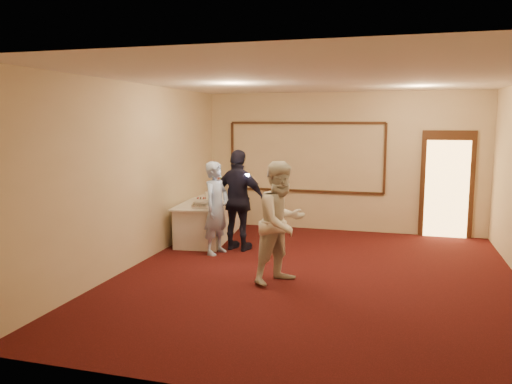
# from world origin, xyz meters

# --- Properties ---
(floor) EXTENTS (7.00, 7.00, 0.00)m
(floor) POSITION_xyz_m (0.00, 0.00, 0.00)
(floor) COLOR #330C0B
(floor) RESTS_ON ground
(room_walls) EXTENTS (6.04, 7.04, 3.02)m
(room_walls) POSITION_xyz_m (0.00, 0.00, 2.03)
(room_walls) COLOR beige
(room_walls) RESTS_ON floor
(wall_molding) EXTENTS (3.45, 0.04, 1.55)m
(wall_molding) POSITION_xyz_m (-0.80, 3.47, 1.60)
(wall_molding) COLOR #34210F
(wall_molding) RESTS_ON room_walls
(doorway) EXTENTS (1.05, 0.07, 2.20)m
(doorway) POSITION_xyz_m (2.15, 3.45, 1.08)
(doorway) COLOR #34210F
(doorway) RESTS_ON floor
(buffet_table) EXTENTS (1.19, 2.51, 0.77)m
(buffet_table) POSITION_xyz_m (-2.53, 2.09, 0.39)
(buffet_table) COLOR silver
(buffet_table) RESTS_ON floor
(pavlova_tray) EXTENTS (0.44, 0.50, 0.17)m
(pavlova_tray) POSITION_xyz_m (-2.39, 1.28, 0.84)
(pavlova_tray) COLOR #AEB1B5
(pavlova_tray) RESTS_ON buffet_table
(cupcake_stand) EXTENTS (0.29, 0.29, 0.42)m
(cupcake_stand) POSITION_xyz_m (-2.68, 3.05, 0.92)
(cupcake_stand) COLOR #D45164
(cupcake_stand) RESTS_ON buffet_table
(plate_stack_a) EXTENTS (0.20, 0.20, 0.16)m
(plate_stack_a) POSITION_xyz_m (-2.56, 2.15, 0.85)
(plate_stack_a) COLOR white
(plate_stack_a) RESTS_ON buffet_table
(plate_stack_b) EXTENTS (0.21, 0.21, 0.17)m
(plate_stack_b) POSITION_xyz_m (-2.34, 2.35, 0.86)
(plate_stack_b) COLOR white
(plate_stack_b) RESTS_ON buffet_table
(tart) EXTENTS (0.26, 0.26, 0.05)m
(tart) POSITION_xyz_m (-2.36, 1.84, 0.80)
(tart) COLOR white
(tart) RESTS_ON buffet_table
(man) EXTENTS (0.54, 0.69, 1.67)m
(man) POSITION_xyz_m (-1.95, 0.90, 0.84)
(man) COLOR #96B0E8
(man) RESTS_ON floor
(woman) EXTENTS (1.05, 1.11, 1.81)m
(woman) POSITION_xyz_m (-0.46, -0.36, 0.90)
(woman) COLOR silver
(woman) RESTS_ON floor
(guest) EXTENTS (1.16, 0.65, 1.87)m
(guest) POSITION_xyz_m (-1.64, 1.26, 0.94)
(guest) COLOR black
(guest) RESTS_ON floor
(camera_flash) EXTENTS (0.08, 0.06, 0.05)m
(camera_flash) POSITION_xyz_m (-1.45, 1.16, 1.42)
(camera_flash) COLOR white
(camera_flash) RESTS_ON guest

